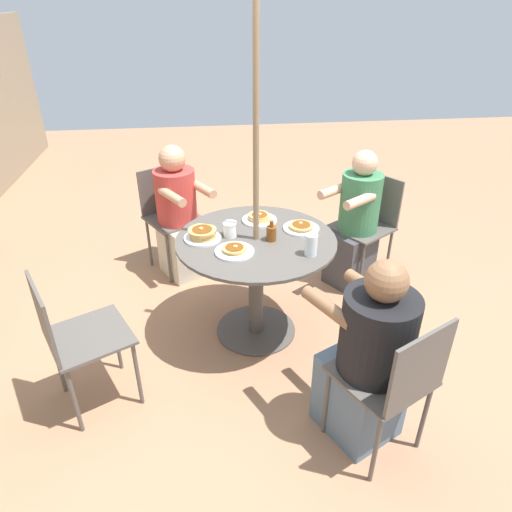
{
  "coord_description": "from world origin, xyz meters",
  "views": [
    {
      "loc": [
        -2.6,
        0.32,
        2.14
      ],
      "look_at": [
        0.0,
        0.0,
        0.63
      ],
      "focal_mm": 32.0,
      "sensor_mm": 36.0,
      "label": 1
    }
  ],
  "objects_px": {
    "syrup_bottle": "(271,233)",
    "pancake_plate_d": "(203,234)",
    "pancake_plate_b": "(235,250)",
    "patio_chair_south": "(73,335)",
    "patio_chair_east": "(169,211)",
    "coffee_cup": "(230,229)",
    "patio_chair_west": "(394,378)",
    "drinking_glass_a": "(311,245)",
    "pancake_plate_c": "(259,218)",
    "diner_east": "(179,218)",
    "patio_table": "(256,264)",
    "patio_chair_north": "(368,220)",
    "diner_north": "(355,225)",
    "pancake_plate_a": "(301,227)",
    "diner_west": "(368,361)"
  },
  "relations": [
    {
      "from": "patio_chair_west",
      "to": "drinking_glass_a",
      "type": "relative_size",
      "value": 6.48
    },
    {
      "from": "pancake_plate_c",
      "to": "drinking_glass_a",
      "type": "height_order",
      "value": "drinking_glass_a"
    },
    {
      "from": "pancake_plate_d",
      "to": "pancake_plate_b",
      "type": "bearing_deg",
      "value": -137.44
    },
    {
      "from": "pancake_plate_c",
      "to": "drinking_glass_a",
      "type": "relative_size",
      "value": 1.79
    },
    {
      "from": "patio_chair_south",
      "to": "pancake_plate_b",
      "type": "distance_m",
      "value": 1.03
    },
    {
      "from": "patio_chair_east",
      "to": "coffee_cup",
      "type": "bearing_deg",
      "value": 84.17
    },
    {
      "from": "diner_north",
      "to": "patio_chair_south",
      "type": "xyz_separation_m",
      "value": [
        -1.12,
        1.95,
        -0.0
      ]
    },
    {
      "from": "syrup_bottle",
      "to": "pancake_plate_d",
      "type": "bearing_deg",
      "value": 80.62
    },
    {
      "from": "patio_chair_east",
      "to": "pancake_plate_a",
      "type": "bearing_deg",
      "value": 103.91
    },
    {
      "from": "diner_east",
      "to": "patio_chair_west",
      "type": "height_order",
      "value": "diner_east"
    },
    {
      "from": "coffee_cup",
      "to": "patio_chair_south",
      "type": "bearing_deg",
      "value": 123.79
    },
    {
      "from": "diner_west",
      "to": "drinking_glass_a",
      "type": "xyz_separation_m",
      "value": [
        0.68,
        0.16,
        0.33
      ]
    },
    {
      "from": "diner_north",
      "to": "pancake_plate_c",
      "type": "relative_size",
      "value": 4.67
    },
    {
      "from": "pancake_plate_c",
      "to": "pancake_plate_b",
      "type": "bearing_deg",
      "value": 153.99
    },
    {
      "from": "patio_chair_east",
      "to": "diner_east",
      "type": "height_order",
      "value": "diner_east"
    },
    {
      "from": "patio_chair_east",
      "to": "pancake_plate_d",
      "type": "height_order",
      "value": "patio_chair_east"
    },
    {
      "from": "pancake_plate_a",
      "to": "coffee_cup",
      "type": "height_order",
      "value": "coffee_cup"
    },
    {
      "from": "patio_chair_west",
      "to": "drinking_glass_a",
      "type": "bearing_deg",
      "value": 79.4
    },
    {
      "from": "diner_east",
      "to": "drinking_glass_a",
      "type": "height_order",
      "value": "diner_east"
    },
    {
      "from": "pancake_plate_b",
      "to": "syrup_bottle",
      "type": "relative_size",
      "value": 1.76
    },
    {
      "from": "diner_west",
      "to": "patio_chair_west",
      "type": "bearing_deg",
      "value": -90.0
    },
    {
      "from": "pancake_plate_c",
      "to": "pancake_plate_d",
      "type": "height_order",
      "value": "pancake_plate_d"
    },
    {
      "from": "patio_chair_south",
      "to": "pancake_plate_b",
      "type": "relative_size",
      "value": 3.62
    },
    {
      "from": "patio_chair_east",
      "to": "patio_chair_south",
      "type": "xyz_separation_m",
      "value": [
        -1.59,
        0.45,
        0.0
      ]
    },
    {
      "from": "diner_north",
      "to": "coffee_cup",
      "type": "bearing_deg",
      "value": 83.18
    },
    {
      "from": "diner_north",
      "to": "patio_chair_east",
      "type": "relative_size",
      "value": 1.29
    },
    {
      "from": "patio_chair_east",
      "to": "coffee_cup",
      "type": "xyz_separation_m",
      "value": [
        -0.98,
        -0.46,
        0.29
      ]
    },
    {
      "from": "patio_chair_south",
      "to": "syrup_bottle",
      "type": "height_order",
      "value": "syrup_bottle"
    },
    {
      "from": "patio_chair_south",
      "to": "diner_west",
      "type": "xyz_separation_m",
      "value": [
        -0.37,
        -1.54,
        -0.02
      ]
    },
    {
      "from": "diner_west",
      "to": "pancake_plate_c",
      "type": "distance_m",
      "value": 1.29
    },
    {
      "from": "patio_chair_east",
      "to": "patio_chair_west",
      "type": "relative_size",
      "value": 1.0
    },
    {
      "from": "pancake_plate_c",
      "to": "coffee_cup",
      "type": "xyz_separation_m",
      "value": [
        -0.2,
        0.22,
        0.03
      ]
    },
    {
      "from": "patio_chair_south",
      "to": "pancake_plate_c",
      "type": "distance_m",
      "value": 1.41
    },
    {
      "from": "patio_table",
      "to": "patio_chair_west",
      "type": "height_order",
      "value": "patio_chair_west"
    },
    {
      "from": "patio_chair_west",
      "to": "pancake_plate_b",
      "type": "relative_size",
      "value": 3.62
    },
    {
      "from": "patio_chair_east",
      "to": "pancake_plate_d",
      "type": "distance_m",
      "value": 1.07
    },
    {
      "from": "patio_chair_north",
      "to": "patio_table",
      "type": "bearing_deg",
      "value": 90.0
    },
    {
      "from": "diner_north",
      "to": "diner_west",
      "type": "xyz_separation_m",
      "value": [
        -1.5,
        0.41,
        -0.02
      ]
    },
    {
      "from": "pancake_plate_d",
      "to": "drinking_glass_a",
      "type": "relative_size",
      "value": 1.79
    },
    {
      "from": "patio_chair_west",
      "to": "syrup_bottle",
      "type": "relative_size",
      "value": 6.39
    },
    {
      "from": "patio_chair_east",
      "to": "coffee_cup",
      "type": "distance_m",
      "value": 1.12
    },
    {
      "from": "syrup_bottle",
      "to": "patio_chair_west",
      "type": "bearing_deg",
      "value": -156.73
    },
    {
      "from": "patio_chair_south",
      "to": "pancake_plate_c",
      "type": "xyz_separation_m",
      "value": [
        0.81,
        -1.13,
        0.26
      ]
    },
    {
      "from": "syrup_bottle",
      "to": "diner_north",
      "type": "bearing_deg",
      "value": -52.22
    },
    {
      "from": "pancake_plate_c",
      "to": "pancake_plate_d",
      "type": "relative_size",
      "value": 1.0
    },
    {
      "from": "patio_chair_east",
      "to": "drinking_glass_a",
      "type": "height_order",
      "value": "drinking_glass_a"
    },
    {
      "from": "patio_table",
      "to": "patio_chair_north",
      "type": "relative_size",
      "value": 1.19
    },
    {
      "from": "pancake_plate_a",
      "to": "drinking_glass_a",
      "type": "xyz_separation_m",
      "value": [
        -0.34,
        0.01,
        0.05
      ]
    },
    {
      "from": "diner_east",
      "to": "patio_table",
      "type": "bearing_deg",
      "value": 90.0
    },
    {
      "from": "patio_chair_west",
      "to": "pancake_plate_d",
      "type": "relative_size",
      "value": 3.62
    }
  ]
}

